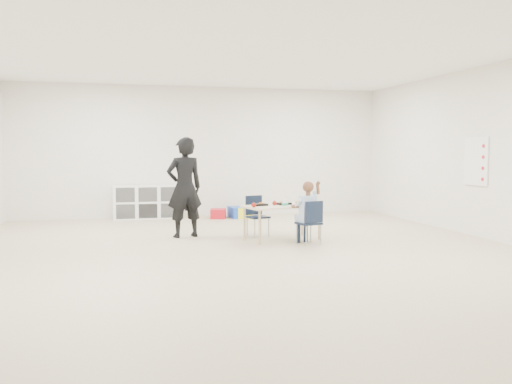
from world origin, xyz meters
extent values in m
plane|color=#B8AB8D|center=(0.00, 0.00, 0.00)|extent=(9.00, 9.00, 0.00)
plane|color=white|center=(0.00, 0.00, 2.80)|extent=(9.00, 9.00, 0.00)
cube|color=white|center=(0.00, 4.50, 1.40)|extent=(8.00, 0.02, 2.80)
cube|color=white|center=(0.00, -4.50, 1.40)|extent=(8.00, 0.02, 2.80)
cube|color=white|center=(4.00, 0.00, 1.40)|extent=(0.02, 9.00, 2.80)
cube|color=beige|center=(0.76, 1.00, 0.54)|extent=(1.34, 0.91, 0.03)
cube|color=black|center=(0.81, 1.09, 0.57)|extent=(0.25, 0.21, 0.03)
cube|color=black|center=(0.40, 1.01, 0.57)|extent=(0.25, 0.21, 0.03)
cube|color=white|center=(0.78, 0.90, 0.61)|extent=(0.09, 0.09, 0.10)
ellipsoid|color=tan|center=(1.02, 0.99, 0.59)|extent=(0.09, 0.09, 0.07)
sphere|color=maroon|center=(0.63, 1.00, 0.59)|extent=(0.07, 0.07, 0.07)
sphere|color=maroon|center=(0.25, 0.79, 0.59)|extent=(0.07, 0.07, 0.07)
cube|color=white|center=(-1.20, 4.28, 0.35)|extent=(1.40, 0.40, 0.70)
cube|color=white|center=(3.98, 0.60, 1.25)|extent=(0.02, 0.60, 0.80)
imported|color=black|center=(-0.71, 1.66, 0.82)|extent=(0.67, 0.52, 1.64)
cube|color=red|center=(0.25, 3.98, 0.10)|extent=(0.39, 0.46, 0.20)
cube|color=#FFF81A|center=(0.80, 3.93, 0.11)|extent=(0.47, 0.54, 0.23)
cube|color=blue|center=(0.69, 3.98, 0.12)|extent=(0.41, 0.50, 0.23)
camera|label=1|loc=(-1.70, -7.21, 1.43)|focal=38.00mm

